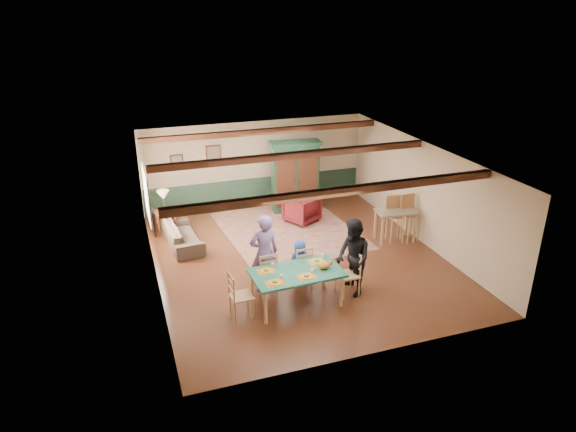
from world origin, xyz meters
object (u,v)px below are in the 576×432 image
object	(u,v)px
bar_stool_left	(395,220)
dining_chair_far_right	(301,265)
dining_chair_end_right	(348,274)
armchair	(302,209)
dining_chair_far_left	(266,271)
armoire	(295,176)
counter_table	(395,226)
cat	(324,265)
person_child	(300,262)
dining_table	(297,288)
dining_chair_end_left	(241,295)
person_man	(264,253)
person_woman	(353,258)
end_table	(166,222)
table_lamp	(164,201)
bar_stool_right	(411,219)
sofa	(182,235)

from	to	relation	value
bar_stool_left	dining_chair_far_right	bearing A→B (deg)	-150.25
dining_chair_end_right	armchair	xyz separation A→B (m)	(0.46, 4.17, -0.11)
dining_chair_far_left	armoire	world-z (taller)	armoire
dining_chair_far_left	dining_chair_far_right	size ratio (longest dim) A/B	1.00
armoire	counter_table	world-z (taller)	armoire
dining_chair_far_right	dining_chair_end_right	distance (m)	1.10
cat	person_child	bearing A→B (deg)	99.46
dining_chair_far_left	armchair	xyz separation A→B (m)	(2.13, 3.48, -0.11)
person_child	dining_table	bearing A→B (deg)	63.43
dining_chair_end_left	person_man	size ratio (longest dim) A/B	0.55
dining_chair_far_right	armoire	xyz separation A→B (m)	(1.42, 4.40, 0.59)
dining_chair_far_right	bar_stool_left	bearing A→B (deg)	-159.63
cat	armchair	size ratio (longest dim) A/B	0.44
person_woman	armoire	size ratio (longest dim) A/B	0.80
dining_chair_end_right	end_table	size ratio (longest dim) A/B	1.52
table_lamp	person_man	bearing A→B (deg)	-65.62
dining_chair_far_left	bar_stool_right	bearing A→B (deg)	-166.31
dining_table	counter_table	xyz separation A→B (m)	(3.60, 2.15, 0.05)
armchair	bar_stool_left	size ratio (longest dim) A/B	0.70
sofa	bar_stool_left	bearing A→B (deg)	-111.66
dining_chair_far_left	dining_chair_end_left	xyz separation A→B (m)	(-0.76, -0.80, 0.00)
person_man	armchair	world-z (taller)	person_man
dining_table	bar_stool_left	size ratio (longest dim) A/B	1.52
armchair	end_table	bearing A→B (deg)	-35.64
person_man	person_woman	bearing A→B (deg)	154.13
dining_table	counter_table	world-z (taller)	counter_table
dining_chair_far_left	sofa	xyz separation A→B (m)	(-1.43, 3.02, -0.22)
person_child	sofa	bearing A→B (deg)	-54.59
dining_chair_end_left	end_table	world-z (taller)	dining_chair_end_left
dining_chair_far_right	table_lamp	world-z (taller)	table_lamp
dining_chair_far_left	table_lamp	xyz separation A→B (m)	(-1.75, 3.94, 0.46)
counter_table	dining_chair_far_right	bearing A→B (deg)	-156.84
person_man	person_child	xyz separation A→B (m)	(0.85, 0.04, -0.38)
dining_chair_far_left	bar_stool_left	xyz separation A→B (m)	(4.04, 1.39, 0.12)
person_man	armchair	distance (m)	4.05
dining_chair_end_right	person_child	size ratio (longest dim) A/B	0.95
dining_chair_far_left	bar_stool_right	distance (m)	4.64
bar_stool_right	table_lamp	bearing A→B (deg)	152.78
person_woman	cat	bearing A→B (deg)	-81.87
dining_chair_far_right	end_table	bearing A→B (deg)	-58.96
dining_chair_far_right	person_man	distance (m)	0.95
armoire	table_lamp	distance (m)	4.05
armoire	person_child	bearing A→B (deg)	-101.20
cat	armoire	bearing A→B (deg)	74.31
person_child	dining_chair_end_right	bearing A→B (deg)	133.15
dining_chair_end_left	person_woman	bearing A→B (deg)	-90.00
dining_chair_far_left	person_child	distance (m)	0.85
sofa	end_table	distance (m)	0.97
dining_chair_far_left	end_table	distance (m)	4.32
table_lamp	cat	bearing A→B (deg)	-59.58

